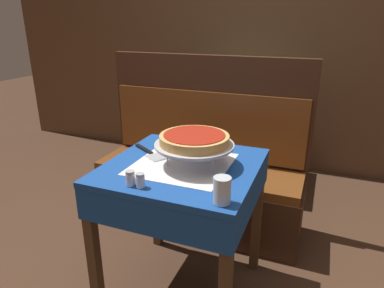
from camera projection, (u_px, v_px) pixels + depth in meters
dining_table_front at (183, 185)px, 1.72m from camera, size 0.73×0.73×0.78m
dining_table_rear at (238, 112)px, 3.12m from camera, size 0.77×0.77×0.77m
booth_bench at (200, 178)px, 2.50m from camera, size 1.47×0.46×1.22m
back_wall_panel at (264, 47)px, 3.31m from camera, size 6.00×0.04×2.40m
pizza_pan_stand at (194, 145)px, 1.64m from camera, size 0.38×0.38×0.11m
deep_dish_pizza at (194, 139)px, 1.63m from camera, size 0.33×0.33×0.05m
pizza_server at (150, 153)px, 1.81m from camera, size 0.25×0.19×0.01m
water_glass_near at (222, 190)px, 1.31m from camera, size 0.07×0.07×0.11m
salt_shaker at (130, 178)px, 1.45m from camera, size 0.04×0.04×0.07m
pepper_shaker at (140, 180)px, 1.44m from camera, size 0.04×0.04×0.06m
condiment_caddy at (234, 95)px, 3.09m from camera, size 0.13×0.13×0.17m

